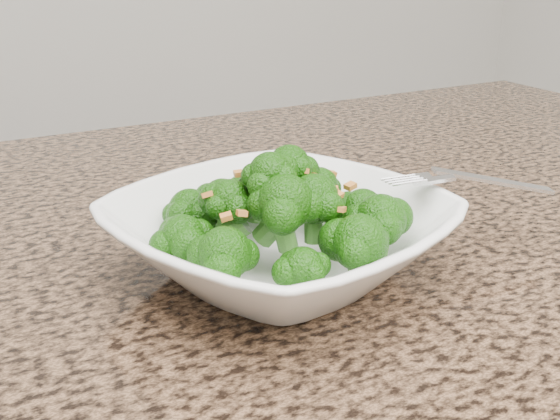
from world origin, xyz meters
TOP-DOWN VIEW (x-y plane):
  - granite_counter at (0.00, 0.30)m, footprint 1.64×1.04m
  - bowl at (0.12, 0.34)m, footprint 0.29×0.29m
  - broccoli_pile at (0.12, 0.34)m, footprint 0.20×0.20m
  - garlic_topping at (0.12, 0.34)m, footprint 0.12×0.12m
  - fork at (0.24, 0.31)m, footprint 0.16×0.08m

SIDE VIEW (x-z plane):
  - granite_counter at x=0.00m, z-range 0.87..0.90m
  - bowl at x=0.12m, z-range 0.90..0.96m
  - fork at x=0.24m, z-range 0.96..0.97m
  - broccoli_pile at x=0.12m, z-range 0.96..1.02m
  - garlic_topping at x=0.12m, z-range 1.02..1.03m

